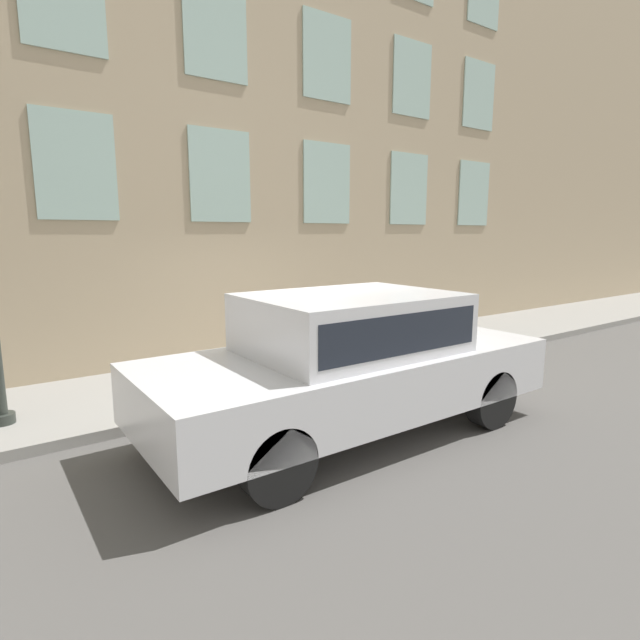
{
  "coord_description": "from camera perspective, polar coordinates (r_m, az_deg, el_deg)",
  "views": [
    {
      "loc": [
        -5.83,
        3.76,
        2.36
      ],
      "look_at": [
        0.6,
        -0.8,
        0.98
      ],
      "focal_mm": 28.0,
      "sensor_mm": 36.0,
      "label": 1
    }
  ],
  "objects": [
    {
      "name": "ground_plane",
      "position": [
        7.32,
        -2.44,
        -8.86
      ],
      "size": [
        80.0,
        80.0,
        0.0
      ],
      "primitive_type": "plane",
      "color": "#514F4C"
    },
    {
      "name": "sidewalk",
      "position": [
        8.32,
        -7.09,
        -6.14
      ],
      "size": [
        2.46,
        60.0,
        0.13
      ],
      "color": "gray",
      "rests_on": "ground_plane"
    },
    {
      "name": "building_facade",
      "position": [
        9.58,
        -12.1,
        25.01
      ],
      "size": [
        0.33,
        40.0,
        9.75
      ],
      "color": "tan",
      "rests_on": "ground_plane"
    },
    {
      "name": "fire_hydrant",
      "position": [
        7.85,
        -1.36,
        -3.87
      ],
      "size": [
        0.31,
        0.43,
        0.7
      ],
      "color": "gold",
      "rests_on": "sidewalk"
    },
    {
      "name": "person",
      "position": [
        8.29,
        1.29,
        -0.43
      ],
      "size": [
        0.3,
        0.2,
        1.22
      ],
      "rotation": [
        0.0,
        0.0,
        0.43
      ],
      "color": "#998466",
      "rests_on": "sidewalk"
    },
    {
      "name": "parked_car_silver_near",
      "position": [
        5.87,
        3.49,
        -4.24
      ],
      "size": [
        1.98,
        4.88,
        1.67
      ],
      "color": "black",
      "rests_on": "ground_plane"
    }
  ]
}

